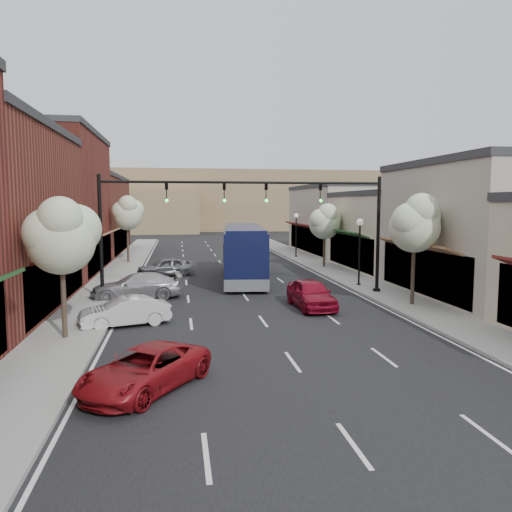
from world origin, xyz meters
name	(u,v)px	position (x,y,z in m)	size (l,w,h in m)	color
ground	(271,332)	(0.00, 0.00, 0.00)	(160.00, 160.00, 0.00)	black
sidewalk_left	(118,274)	(-8.40, 18.50, 0.07)	(2.80, 73.00, 0.15)	gray
sidewalk_right	(330,270)	(8.40, 18.50, 0.07)	(2.80, 73.00, 0.15)	gray
curb_left	(136,274)	(-7.00, 18.50, 0.07)	(0.25, 73.00, 0.17)	gray
curb_right	(314,270)	(7.00, 18.50, 0.07)	(0.25, 73.00, 0.17)	gray
bldg_left_midfar	(39,204)	(-14.24, 20.00, 5.40)	(10.14, 14.10, 10.90)	maroon
bldg_left_far	(80,215)	(-14.22, 36.00, 4.16)	(10.14, 18.10, 8.40)	maroon
bldg_right_midnear	(486,230)	(13.72, 6.00, 3.91)	(9.14, 12.10, 7.90)	#A1978A
bldg_right_midfar	(396,231)	(13.70, 18.00, 3.17)	(9.14, 12.10, 6.40)	beige
bldg_right_far	(341,220)	(13.71, 32.00, 3.66)	(9.14, 16.10, 7.40)	#A1978A
hill_far	(195,201)	(0.00, 90.00, 6.00)	(120.00, 30.00, 12.00)	#7A6647
hill_near	(63,211)	(-25.00, 78.00, 4.00)	(50.00, 20.00, 8.00)	#7A6647
signal_mast_right	(340,217)	(5.62, 8.00, 4.62)	(8.22, 0.46, 7.00)	black
signal_mast_left	(145,218)	(-5.62, 8.00, 4.62)	(8.22, 0.46, 7.00)	black
tree_right_near	(416,222)	(8.35, 3.94, 4.45)	(2.85, 2.65, 5.95)	#47382B
tree_right_far	(325,221)	(8.35, 19.94, 3.99)	(2.85, 2.65, 5.43)	#47382B
tree_left_near	(62,235)	(-8.25, -0.06, 4.22)	(2.85, 2.65, 5.69)	#47382B
tree_left_far	(128,213)	(-8.25, 25.94, 4.60)	(2.85, 2.65, 6.13)	#47382B
lamp_post_near	(360,241)	(7.80, 10.50, 3.01)	(0.44, 0.44, 4.44)	black
lamp_post_far	(296,228)	(7.80, 28.00, 3.01)	(0.44, 0.44, 4.44)	black
coach_bus	(244,252)	(0.80, 14.83, 1.98)	(3.98, 12.65, 3.80)	black
red_hatchback	(311,294)	(2.95, 4.49, 0.76)	(1.79, 4.44, 1.51)	maroon
parked_car_a	(145,369)	(-4.83, -5.85, 0.62)	(2.06, 4.46, 1.24)	maroon
parked_car_b	(125,312)	(-6.20, 2.11, 0.64)	(1.36, 3.91, 1.29)	beige
parked_car_c	(136,286)	(-6.20, 8.51, 0.73)	(2.06, 5.06, 1.47)	#A4A3A9
parked_car_d	(165,267)	(-4.78, 17.29, 0.71)	(1.68, 4.16, 1.42)	#595B60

